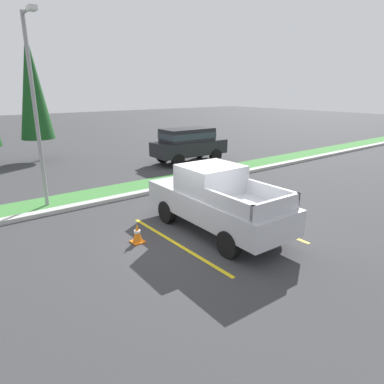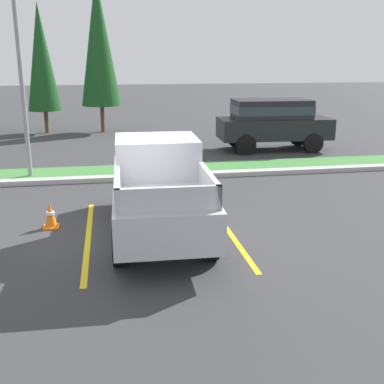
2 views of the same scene
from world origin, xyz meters
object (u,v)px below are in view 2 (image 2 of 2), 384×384
Objects in this scene: suv_distant at (273,121)px; cypress_tree_right_inner at (99,42)px; pickup_truck_main at (158,188)px; street_light at (18,50)px; traffic_cone at (50,216)px; cypress_tree_center at (41,57)px.

suv_distant is 0.61× the size of cypress_tree_right_inner.
street_light reaches higher than pickup_truck_main.
street_light is (-9.30, -3.34, 2.75)m from suv_distant.
pickup_truck_main reaches higher than traffic_cone.
cypress_tree_center is (-4.15, 15.45, 2.71)m from pickup_truck_main.
street_light reaches higher than suv_distant.
street_light reaches higher than traffic_cone.
cypress_tree_right_inner is (2.85, -0.23, 0.76)m from cypress_tree_center.
pickup_truck_main is 2.62m from traffic_cone.
traffic_cone is (-8.12, -8.20, -0.95)m from suv_distant.
cypress_tree_right_inner is 12.78× the size of traffic_cone.
street_light is 6.21m from traffic_cone.
suv_distant is at bearing 19.77° from street_light.
pickup_truck_main is at bearing -74.95° from cypress_tree_center.
pickup_truck_main is at bearing -122.63° from suv_distant.
traffic_cone is at bearing -94.34° from cypress_tree_right_inner.
cypress_tree_center is 10.62× the size of traffic_cone.
pickup_truck_main is at bearing -16.96° from traffic_cone.
cypress_tree_right_inner reaches higher than pickup_truck_main.
traffic_cone is (-1.10, -14.49, -4.22)m from cypress_tree_right_inner.
cypress_tree_center is 0.83× the size of cypress_tree_right_inner.
suv_distant is (5.72, 8.94, 0.20)m from pickup_truck_main.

